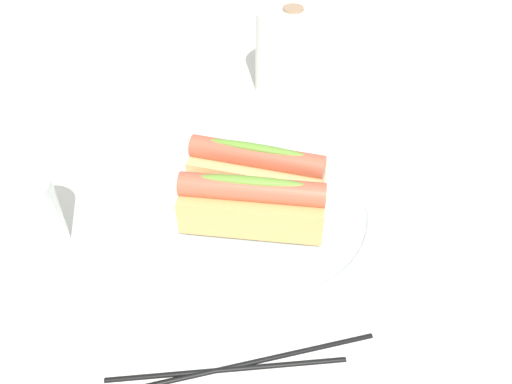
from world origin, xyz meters
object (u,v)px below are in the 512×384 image
Objects in this scene: serving_bowl at (256,216)px; hotdog_back at (260,171)px; paper_towel_roll at (291,51)px; hotdog_front at (252,204)px; chopstick_near at (261,359)px; water_glass at (30,220)px; chopstick_far at (227,369)px.

hotdog_back is at bearing 86.30° from serving_bowl.
serving_bowl is 0.32m from paper_towel_roll.
hotdog_front is at bearing -93.70° from serving_bowl.
chopstick_near is at bearing -90.60° from paper_towel_roll.
water_glass reaches higher than chopstick_near.
hotdog_front reaches higher than serving_bowl.
chopstick_near is at bearing -84.67° from hotdog_back.
serving_bowl is 0.18m from chopstick_far.
serving_bowl is 1.75× the size of hotdog_back.
hotdog_back is at bearing -94.59° from paper_towel_roll.
chopstick_near is (0.26, -0.12, -0.04)m from water_glass.
hotdog_back is 0.71× the size of chopstick_near.
hotdog_front is at bearing -94.45° from paper_towel_roll.
water_glass is 0.67× the size of paper_towel_roll.
hotdog_back reaches higher than chopstick_far.
hotdog_back is at bearing 17.06° from water_glass.
chopstick_near is (0.02, -0.14, -0.06)m from hotdog_front.
paper_towel_roll reaches higher than chopstick_far.
serving_bowl is 1.25× the size of chopstick_near.
hotdog_back reaches higher than chopstick_near.
chopstick_near is 1.00× the size of chopstick_far.
serving_bowl is 1.81× the size of hotdog_front.
hotdog_front is 1.13× the size of paper_towel_roll.
hotdog_front is at bearing 76.28° from chopstick_far.
serving_bowl is 0.05m from hotdog_back.
chopstick_far is at bearing -177.28° from chopstick_near.
hotdog_front is (-0.00, -0.03, 0.05)m from serving_bowl.
chopstick_far is (-0.03, -0.01, 0.00)m from chopstick_near.
serving_bowl is at bearing 76.18° from chopstick_far.
chopstick_far is (-0.01, -0.18, -0.02)m from serving_bowl.
serving_bowl is at bearing 86.30° from hotdog_front.
hotdog_front reaches higher than chopstick_near.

